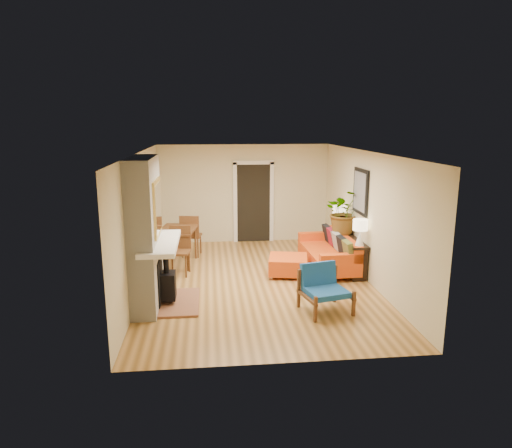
# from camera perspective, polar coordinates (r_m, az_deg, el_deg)

# --- Properties ---
(room_shell) EXTENTS (6.50, 6.50, 6.50)m
(room_shell) POSITION_cam_1_polar(r_m,az_deg,el_deg) (11.64, 1.70, 3.10)
(room_shell) COLOR tan
(room_shell) RESTS_ON ground
(fireplace) EXTENTS (1.09, 1.68, 2.60)m
(fireplace) POSITION_cam_1_polar(r_m,az_deg,el_deg) (8.05, -13.40, -1.55)
(fireplace) COLOR white
(fireplace) RESTS_ON ground
(sofa) EXTENTS (0.93, 2.07, 0.81)m
(sofa) POSITION_cam_1_polar(r_m,az_deg,el_deg) (10.24, 9.37, -3.48)
(sofa) COLOR silver
(sofa) RESTS_ON ground
(ottoman) EXTENTS (0.92, 0.92, 0.40)m
(ottoman) POSITION_cam_1_polar(r_m,az_deg,el_deg) (9.67, 4.03, -5.07)
(ottoman) COLOR silver
(ottoman) RESTS_ON ground
(blue_chair) EXTENTS (0.91, 0.89, 0.79)m
(blue_chair) POSITION_cam_1_polar(r_m,az_deg,el_deg) (7.96, 8.37, -7.63)
(blue_chair) COLOR brown
(blue_chair) RESTS_ON ground
(dining_table) EXTENTS (1.00, 1.94, 1.02)m
(dining_table) POSITION_cam_1_polar(r_m,az_deg,el_deg) (10.38, -9.30, -1.45)
(dining_table) COLOR brown
(dining_table) RESTS_ON ground
(console_table) EXTENTS (0.34, 1.85, 0.72)m
(console_table) POSITION_cam_1_polar(r_m,az_deg,el_deg) (10.18, 11.42, -2.36)
(console_table) COLOR black
(console_table) RESTS_ON ground
(lamp_near) EXTENTS (0.30, 0.30, 0.54)m
(lamp_near) POSITION_cam_1_polar(r_m,az_deg,el_deg) (9.38, 12.89, -0.65)
(lamp_near) COLOR white
(lamp_near) RESTS_ON console_table
(lamp_far) EXTENTS (0.30, 0.30, 0.54)m
(lamp_far) POSITION_cam_1_polar(r_m,az_deg,el_deg) (10.78, 10.33, 1.17)
(lamp_far) COLOR white
(lamp_far) RESTS_ON console_table
(houseplant) EXTENTS (0.94, 0.83, 1.00)m
(houseplant) POSITION_cam_1_polar(r_m,az_deg,el_deg) (10.31, 11.03, 1.55)
(houseplant) COLOR #1E5919
(houseplant) RESTS_ON console_table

